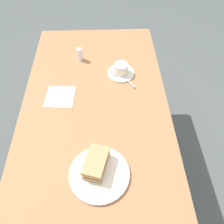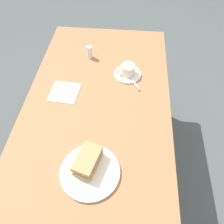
{
  "view_description": "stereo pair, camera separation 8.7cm",
  "coord_description": "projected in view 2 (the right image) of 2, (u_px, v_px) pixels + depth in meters",
  "views": [
    {
      "loc": [
        0.77,
        0.06,
        1.62
      ],
      "look_at": [
        0.09,
        0.09,
        0.75
      ],
      "focal_mm": 36.02,
      "sensor_mm": 36.0,
      "label": 1
    },
    {
      "loc": [
        0.77,
        0.15,
        1.62
      ],
      "look_at": [
        0.09,
        0.09,
        0.75
      ],
      "focal_mm": 36.02,
      "sensor_mm": 36.0,
      "label": 2
    }
  ],
  "objects": [
    {
      "name": "dining_table",
      "position": [
        98.0,
        113.0,
        1.27
      ],
      "size": [
        1.36,
        0.77,
        0.72
      ],
      "color": "#9F6942",
      "rests_on": "ground_plane"
    },
    {
      "name": "sandwich_plate",
      "position": [
        90.0,
        172.0,
        0.94
      ],
      "size": [
        0.25,
        0.25,
        0.01
      ],
      "primitive_type": "cylinder",
      "color": "silver",
      "rests_on": "dining_table"
    },
    {
      "name": "ground_plane",
      "position": [
        102.0,
        161.0,
        1.75
      ],
      "size": [
        6.0,
        6.0,
        0.0
      ],
      "primitive_type": "plane",
      "color": "#4B514F"
    },
    {
      "name": "spoon",
      "position": [
        134.0,
        82.0,
        1.26
      ],
      "size": [
        0.09,
        0.06,
        0.01
      ],
      "color": "silver",
      "rests_on": "coffee_saucer"
    },
    {
      "name": "coffee_cup",
      "position": [
        128.0,
        69.0,
        1.28
      ],
      "size": [
        0.08,
        0.1,
        0.06
      ],
      "color": "silver",
      "rests_on": "coffee_saucer"
    },
    {
      "name": "coffee_saucer",
      "position": [
        128.0,
        74.0,
        1.31
      ],
      "size": [
        0.16,
        0.16,
        0.01
      ],
      "primitive_type": "cylinder",
      "color": "silver",
      "rests_on": "dining_table"
    },
    {
      "name": "sandwich_front",
      "position": [
        88.0,
        161.0,
        0.92
      ],
      "size": [
        0.15,
        0.12,
        0.06
      ],
      "color": "tan",
      "rests_on": "sandwich_plate"
    },
    {
      "name": "salt_shaker",
      "position": [
        90.0,
        52.0,
        1.38
      ],
      "size": [
        0.03,
        0.03,
        0.08
      ],
      "primitive_type": "cylinder",
      "color": "silver",
      "rests_on": "dining_table"
    },
    {
      "name": "napkin",
      "position": [
        65.0,
        92.0,
        1.22
      ],
      "size": [
        0.16,
        0.16,
        0.0
      ],
      "primitive_type": "cube",
      "rotation": [
        0.0,
        0.0,
        -0.07
      ],
      "color": "white",
      "rests_on": "dining_table"
    }
  ]
}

